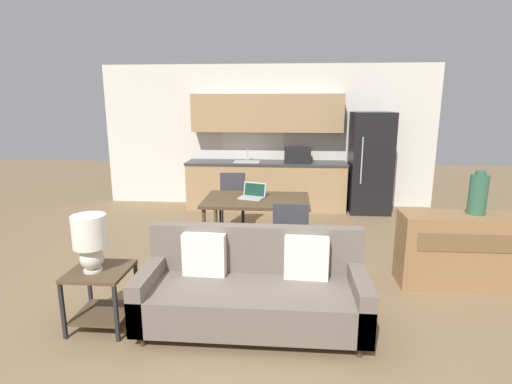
% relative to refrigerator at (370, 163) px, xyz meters
% --- Properties ---
extents(ground_plane, '(20.00, 20.00, 0.00)m').
position_rel_refrigerator_xyz_m(ground_plane, '(-1.91, -4.22, -0.91)').
color(ground_plane, '#7F6647').
extents(wall_back, '(6.40, 0.07, 2.70)m').
position_rel_refrigerator_xyz_m(wall_back, '(-1.91, 0.41, 0.44)').
color(wall_back, silver).
rests_on(wall_back, ground_plane).
extents(kitchen_counter, '(3.00, 0.65, 2.15)m').
position_rel_refrigerator_xyz_m(kitchen_counter, '(-1.90, 0.11, -0.07)').
color(kitchen_counter, tan).
rests_on(kitchen_counter, ground_plane).
extents(refrigerator, '(0.72, 0.75, 1.83)m').
position_rel_refrigerator_xyz_m(refrigerator, '(0.00, 0.00, 0.00)').
color(refrigerator, black).
rests_on(refrigerator, ground_plane).
extents(dining_table, '(1.41, 0.94, 0.73)m').
position_rel_refrigerator_xyz_m(dining_table, '(-1.90, -2.18, -0.24)').
color(dining_table, brown).
rests_on(dining_table, ground_plane).
extents(couch, '(2.01, 0.80, 0.88)m').
position_rel_refrigerator_xyz_m(couch, '(-1.79, -4.06, -0.57)').
color(couch, '#3D2D1E').
rests_on(couch, ground_plane).
extents(side_table, '(0.51, 0.51, 0.55)m').
position_rel_refrigerator_xyz_m(side_table, '(-3.16, -4.19, -0.54)').
color(side_table, brown).
rests_on(side_table, ground_plane).
extents(table_lamp, '(0.29, 0.29, 0.51)m').
position_rel_refrigerator_xyz_m(table_lamp, '(-3.20, -4.22, -0.07)').
color(table_lamp, silver).
rests_on(table_lamp, side_table).
extents(credenza, '(1.21, 0.45, 0.82)m').
position_rel_refrigerator_xyz_m(credenza, '(0.37, -3.06, -0.50)').
color(credenza, olive).
rests_on(credenza, ground_plane).
extents(vase, '(0.19, 0.19, 0.48)m').
position_rel_refrigerator_xyz_m(vase, '(0.55, -3.02, 0.13)').
color(vase, '#336047').
rests_on(vase, credenza).
extents(dining_chair_near_right, '(0.42, 0.42, 0.91)m').
position_rel_refrigerator_xyz_m(dining_chair_near_right, '(-1.45, -2.99, -0.41)').
color(dining_chair_near_right, '#38383D').
rests_on(dining_chair_near_right, ground_plane).
extents(dining_chair_far_left, '(0.45, 0.45, 0.91)m').
position_rel_refrigerator_xyz_m(dining_chair_far_left, '(-2.36, -1.34, -0.41)').
color(dining_chair_far_left, '#38383D').
rests_on(dining_chair_far_left, ground_plane).
extents(laptop, '(0.38, 0.34, 0.20)m').
position_rel_refrigerator_xyz_m(laptop, '(-1.96, -2.12, -0.13)').
color(laptop, '#B7BABC').
rests_on(laptop, dining_table).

